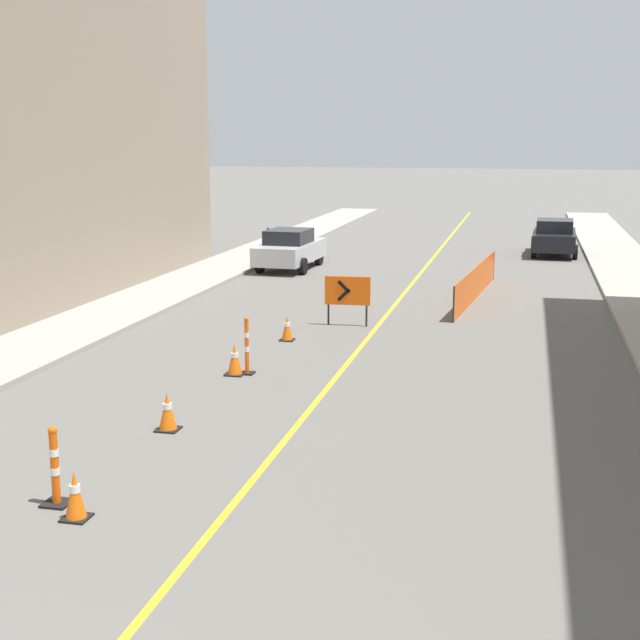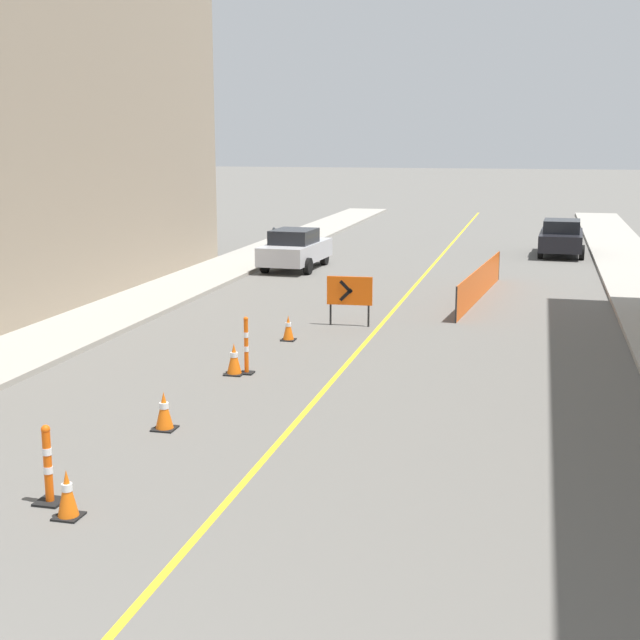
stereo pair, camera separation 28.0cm
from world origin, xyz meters
name	(u,v)px [view 2 (the right image)]	position (x,y,z in m)	size (l,w,h in m)	color
lane_stripe	(424,275)	(0.00, 29.44, 0.00)	(0.12, 58.88, 0.01)	gold
sidewalk_left	(230,266)	(-7.80, 29.44, 0.07)	(2.67, 58.88, 0.14)	#9E998E
traffic_cone_second	(67,494)	(-1.94, 6.34, 0.34)	(0.36, 0.36, 0.69)	black
traffic_cone_third	(164,411)	(-2.18, 10.15, 0.34)	(0.40, 0.40, 0.70)	black
traffic_cone_fourth	(234,359)	(-2.22, 14.03, 0.35)	(0.40, 0.40, 0.70)	black
traffic_cone_fifth	(288,328)	(-1.98, 17.55, 0.32)	(0.35, 0.35, 0.65)	black
delineator_post_front	(48,470)	(-2.44, 6.72, 0.50)	(0.38, 0.38, 1.17)	black
delineator_post_rear	(246,349)	(-1.98, 14.16, 0.56)	(0.30, 0.30, 1.29)	black
arrow_barricade_primary	(349,292)	(-0.84, 19.70, 0.94)	(1.27, 0.13, 1.38)	#EF560C
safety_mesh_fence	(480,283)	(2.39, 24.86, 0.52)	(0.83, 8.27, 1.05)	#EF560C
parked_car_curb_near	(295,249)	(-5.19, 29.83, 0.80)	(2.03, 4.39, 1.59)	#B7B7BC
parked_car_curb_mid	(561,237)	(5.11, 36.62, 0.80)	(1.96, 4.36, 1.59)	black
parking_meter_far_curb	(274,236)	(-6.81, 32.33, 1.02)	(0.12, 0.11, 1.24)	#4C4C51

